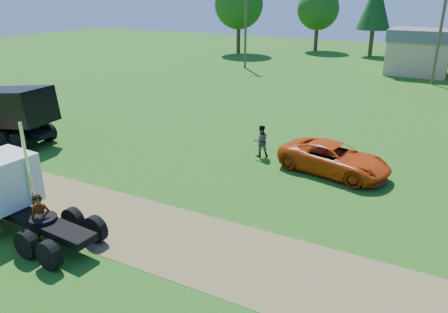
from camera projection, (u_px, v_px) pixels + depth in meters
The scene contains 9 objects.
ground at pixel (173, 239), 16.00m from camera, with size 140.00×140.00×0.00m, color #265512.
dirt_track at pixel (173, 239), 16.00m from camera, with size 120.00×4.20×0.01m, color brown.
white_semi_tractor at pixel (4, 192), 16.40m from camera, with size 7.03×2.74×4.19m.
orange_pickup at pixel (334, 159), 21.50m from camera, with size 2.52×5.46×1.52m, color #C63E09.
spectator_a at pixel (41, 219), 15.52m from camera, with size 0.67×0.44×1.84m, color #999999.
spectator_b at pixel (261, 141), 23.62m from camera, with size 0.86×0.67×1.76m, color #999999.
tan_shed at pixel (419, 51), 46.23m from camera, with size 6.20×5.40×4.70m.
utility_poles at pixel (440, 34), 40.42m from camera, with size 42.20×0.28×9.00m.
tree_row at pixel (439, 6), 52.93m from camera, with size 55.36×14.39×11.01m.
Camera 1 is at (8.21, -11.32, 8.55)m, focal length 35.00 mm.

